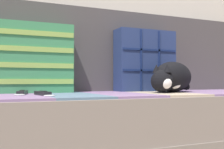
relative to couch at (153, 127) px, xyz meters
name	(u,v)px	position (x,y,z in m)	size (l,w,h in m)	color
couch	(153,127)	(0.00, 0.00, 0.00)	(1.94, 0.80, 0.41)	gray
sofa_backrest	(128,52)	(0.00, 0.33, 0.48)	(1.90, 0.14, 0.54)	#474242
throw_pillow_quilted	(145,61)	(0.05, 0.18, 0.41)	(0.40, 0.14, 0.40)	navy
throw_pillow_striped	(34,58)	(-0.66, 0.18, 0.40)	(0.43, 0.14, 0.39)	#3D8956
sleeping_cat	(172,78)	(0.09, -0.07, 0.29)	(0.38, 0.32, 0.18)	black
game_remote_near	(22,93)	(-0.74, 0.01, 0.22)	(0.09, 0.21, 0.02)	black
game_remote_far	(43,93)	(-0.66, -0.12, 0.22)	(0.07, 0.20, 0.02)	black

